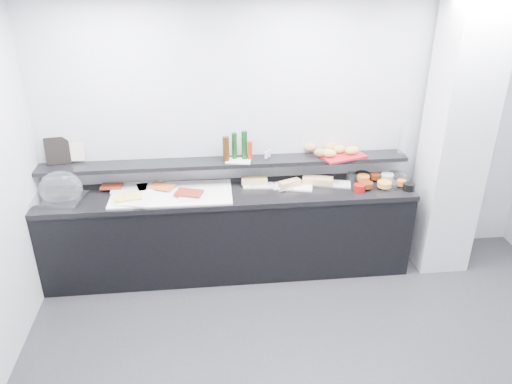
{
  "coord_description": "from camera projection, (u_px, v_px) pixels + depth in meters",
  "views": [
    {
      "loc": [
        -0.89,
        -2.64,
        3.01
      ],
      "look_at": [
        -0.45,
        1.45,
        1.0
      ],
      "focal_mm": 35.0,
      "sensor_mm": 36.0,
      "label": 1
    }
  ],
  "objects": [
    {
      "name": "food_meat_b",
      "position": [
        189.0,
        193.0,
        4.69
      ],
      "size": [
        0.28,
        0.23,
        0.02
      ],
      "primitive_type": "cube",
      "rotation": [
        0.0,
        0.0,
        -0.32
      ],
      "color": "maroon",
      "rests_on": "platter_meat_b"
    },
    {
      "name": "fill_glass_fruit",
      "position": [
        363.0,
        178.0,
        4.98
      ],
      "size": [
        0.16,
        0.16,
        0.05
      ],
      "primitive_type": "cylinder",
      "rotation": [
        0.0,
        0.0,
        -0.29
      ],
      "color": "orange",
      "rests_on": "bowl_glass_fruit"
    },
    {
      "name": "bottle_green_b",
      "position": [
        244.0,
        145.0,
        4.82
      ],
      "size": [
        0.06,
        0.06,
        0.28
      ],
      "primitive_type": "cylinder",
      "rotation": [
        0.0,
        0.0,
        -0.08
      ],
      "color": "black",
      "rests_on": "condiment_tray"
    },
    {
      "name": "buffet_cabinet",
      "position": [
        229.0,
        234.0,
        5.03
      ],
      "size": [
        3.6,
        0.6,
        0.85
      ],
      "primitive_type": "cube",
      "color": "black",
      "rests_on": "ground"
    },
    {
      "name": "bottle_hot",
      "position": [
        250.0,
        150.0,
        4.83
      ],
      "size": [
        0.05,
        0.05,
        0.18
      ],
      "primitive_type": "cylinder",
      "rotation": [
        0.0,
        0.0,
        0.26
      ],
      "color": "#B21F0C",
      "rests_on": "condiment_tray"
    },
    {
      "name": "platter_meat_b",
      "position": [
        193.0,
        196.0,
        4.67
      ],
      "size": [
        0.3,
        0.22,
        0.01
      ],
      "primitive_type": "cube",
      "rotation": [
        0.0,
        0.0,
        0.15
      ],
      "color": "white",
      "rests_on": "linen_runner"
    },
    {
      "name": "condiment_tray",
      "position": [
        238.0,
        161.0,
        4.84
      ],
      "size": [
        0.27,
        0.19,
        0.01
      ],
      "primitive_type": "cube",
      "rotation": [
        0.0,
        0.0,
        -0.2
      ],
      "color": "white",
      "rests_on": "wall_shelf"
    },
    {
      "name": "bowl_red_jam",
      "position": [
        359.0,
        188.0,
        4.8
      ],
      "size": [
        0.15,
        0.15,
        0.07
      ],
      "primitive_type": "cylinder",
      "rotation": [
        0.0,
        0.0,
        0.43
      ],
      "color": "maroon",
      "rests_on": "counter_top"
    },
    {
      "name": "food_salmon",
      "position": [
        162.0,
        186.0,
        4.83
      ],
      "size": [
        0.26,
        0.22,
        0.02
      ],
      "primitive_type": "cube",
      "rotation": [
        0.0,
        0.0,
        -0.41
      ],
      "color": "#D35D2B",
      "rests_on": "platter_salmon"
    },
    {
      "name": "bottle_green_a",
      "position": [
        234.0,
        146.0,
        4.83
      ],
      "size": [
        0.07,
        0.07,
        0.26
      ],
      "primitive_type": "cylinder",
      "rotation": [
        0.0,
        0.0,
        -0.37
      ],
      "color": "#0E3613",
      "rests_on": "condiment_tray"
    },
    {
      "name": "sandwich_food_right",
      "position": [
        318.0,
        180.0,
        4.94
      ],
      "size": [
        0.32,
        0.19,
        0.06
      ],
      "primitive_type": "cube",
      "rotation": [
        0.0,
        0.0,
        -0.26
      ],
      "color": "#E2A976",
      "rests_on": "sandwich_plate_right"
    },
    {
      "name": "framed_print",
      "position": [
        57.0,
        151.0,
        4.74
      ],
      "size": [
        0.23,
        0.11,
        0.26
      ],
      "primitive_type": "cube",
      "rotation": [
        -0.21,
        0.0,
        0.17
      ],
      "color": "black",
      "rests_on": "wall_shelf"
    },
    {
      "name": "fill_red_jam",
      "position": [
        367.0,
        185.0,
        4.84
      ],
      "size": [
        0.16,
        0.16,
        0.05
      ],
      "primitive_type": "cylinder",
      "rotation": [
        0.0,
        0.0,
        -0.43
      ],
      "color": "#60240D",
      "rests_on": "bowl_red_jam"
    },
    {
      "name": "tongs_mid",
      "position": [
        287.0,
        190.0,
        4.8
      ],
      "size": [
        0.15,
        0.06,
        0.01
      ],
      "primitive_type": "cylinder",
      "rotation": [
        0.0,
        1.57,
        0.31
      ],
      "color": "silver",
      "rests_on": "sandwich_plate_mid"
    },
    {
      "name": "cloche_base",
      "position": [
        57.0,
        199.0,
        4.62
      ],
      "size": [
        0.55,
        0.41,
        0.04
      ],
      "primitive_type": "cube",
      "rotation": [
        0.0,
        0.0,
        -0.18
      ],
      "color": "#AEB1B5",
      "rests_on": "counter_top"
    },
    {
      "name": "counter_top",
      "position": [
        228.0,
        194.0,
        4.83
      ],
      "size": [
        3.62,
        0.62,
        0.05
      ],
      "primitive_type": "cube",
      "color": "black",
      "rests_on": "buffet_cabinet"
    },
    {
      "name": "platter_meat_a",
      "position": [
        130.0,
        188.0,
        4.84
      ],
      "size": [
        0.34,
        0.23,
        0.01
      ],
      "primitive_type": "cube",
      "rotation": [
        0.0,
        0.0,
        -0.0
      ],
      "color": "white",
      "rests_on": "linen_runner"
    },
    {
      "name": "fill_glass_cream",
      "position": [
        387.0,
        176.0,
        5.02
      ],
      "size": [
        0.14,
        0.14,
        0.05
      ],
      "primitive_type": "cylinder",
      "rotation": [
        0.0,
        0.0,
        0.1
      ],
      "color": "silver",
      "rests_on": "bowl_glass_cream"
    },
    {
      "name": "bowl_black_jam",
      "position": [
        362.0,
        176.0,
        5.05
      ],
      "size": [
        0.19,
        0.19,
        0.07
      ],
      "primitive_type": "cylinder",
      "rotation": [
        0.0,
        0.0,
        0.29
      ],
      "color": "black",
      "rests_on": "counter_top"
    },
    {
      "name": "sandwich_food_mid",
      "position": [
        290.0,
        184.0,
        4.87
      ],
      "size": [
        0.24,
        0.17,
        0.06
      ],
      "primitive_type": "cube",
      "rotation": [
        0.0,
        0.0,
        0.4
      ],
      "color": "tan",
      "rests_on": "sandwich_plate_mid"
    },
    {
      "name": "ceiling",
      "position": [
        372.0,
        15.0,
        2.58
      ],
      "size": [
        5.0,
        5.0,
        0.0
      ],
      "primitive_type": "plane",
      "color": "white",
      "rests_on": "back_wall"
    },
    {
      "name": "tongs_left",
      "position": [
        258.0,
        185.0,
        4.9
      ],
      "size": [
        0.16,
        0.06,
        0.01
      ],
      "primitive_type": "cylinder",
      "rotation": [
        0.0,
        1.57,
        0.31
      ],
      "color": "silver",
      "rests_on": "sandwich_plate_left"
    },
    {
      "name": "linen_runner",
      "position": [
        172.0,
        194.0,
        4.75
      ],
      "size": [
        1.15,
        0.56,
        0.01
      ],
      "primitive_type": "cube",
      "rotation": [
        0.0,
        0.0,
        -0.02
      ],
      "color": "white",
      "rests_on": "counter_top"
    },
    {
      "name": "bottle_brown",
      "position": [
        226.0,
        149.0,
        4.79
      ],
      "size": [
        0.07,
        0.07,
        0.24
      ],
      "primitive_type": "cylinder",
      "rotation": [
        0.0,
        0.0,
        -0.15
      ],
      "color": "#39200A",
      "rests_on": "condiment_tray"
    },
    {
      "name": "bread_roll_n",
      "position": [
        332.0,
        147.0,
        5.04
      ],
      "size": [
        0.18,
        0.15,
        0.08
      ],
      "primitive_type": "ellipsoid",
      "rotation": [
        0.0,
        0.0,
        0.38
      ],
      "color": "#B48144",
      "rests_on": "bread_tray"
    },
    {
      "name": "column",
      "position": [
        455.0,
        141.0,
        4.79
      ],
      "size": [
        0.5,
        0.5,
        2.7
      ],
      "primitive_type": "cube",
      "color": "silver",
      "rests_on": "ground"
    },
    {
      "name": "bread_roll_mide",
      "position": [
        352.0,
        150.0,
        4.94
      ],
      "size": [
        0.16,
        0.12,
        0.08
      ],
      "primitive_type": "ellipsoid",
      "rotation": [
        0.0,
        0.0,
        0.2
      ],
      "color": "#D5A551",
      "rests_on": "bread_tray"
    },
    {
      "name": "bread_roll_midw",
      "position": [
        340.0,
        149.0,
        4.97
      ],
      "size": [
        0.14,
        0.1,
        0.08
      ],
      "primitive_type": "ellipsoid",
      "rotation": [
        0.0,
        0.0,
        0.19
      ],
      "color": "#D7AA52",
      "rests_on": "bread_tray"
    },
    {
      "name": "platter_cheese",
      "position": [
        133.0,
        202.0,
        4.57
      ],
      "size": [
        0.34,
        0.26,
        0.01
      ],
      "primitive_type": "cube",
      "rotation": [
        0.0,
        0.0,
        -0.24
      ],
      "color": "white",
      "rests_on": "linen_runner"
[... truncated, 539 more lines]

